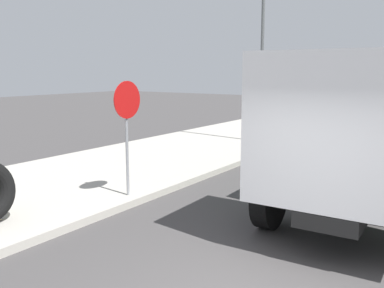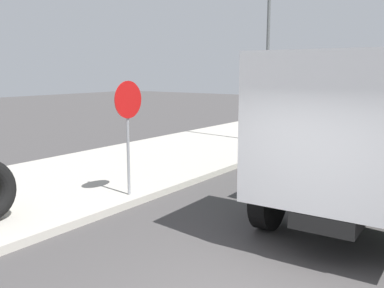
% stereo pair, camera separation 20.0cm
% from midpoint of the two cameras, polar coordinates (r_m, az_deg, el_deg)
% --- Properties ---
extents(stop_sign, '(0.76, 0.08, 2.38)m').
position_cam_midpoint_polar(stop_sign, '(8.77, -9.34, 3.62)').
color(stop_sign, gray).
rests_on(stop_sign, sidewalk_curb).
extents(dump_truck_green, '(7.08, 2.99, 3.00)m').
position_cam_midpoint_polar(dump_truck_green, '(9.02, 22.41, 1.96)').
color(dump_truck_green, '#237033').
rests_on(dump_truck_green, ground).
extents(street_light_pole, '(0.12, 0.12, 6.48)m').
position_cam_midpoint_polar(street_light_pole, '(15.72, 9.01, 12.10)').
color(street_light_pole, '#595B5E').
rests_on(street_light_pole, sidewalk_curb).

